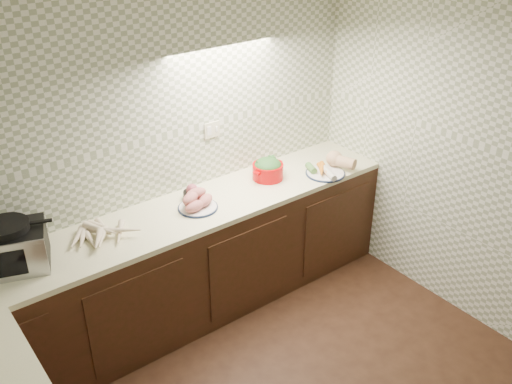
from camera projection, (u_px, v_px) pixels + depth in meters
room at (326, 214)px, 2.58m from camera, size 3.60×3.60×2.60m
counter at (145, 380)px, 3.26m from camera, size 3.60×3.60×0.90m
toaster_oven at (10, 247)px, 3.39m from camera, size 0.50×0.45×0.30m
parsnip_pile at (95, 234)px, 3.71m from camera, size 0.38×0.40×0.08m
sweet_potato_plate at (196, 202)px, 4.05m from camera, size 0.29×0.29×0.13m
onion_bowl at (194, 193)px, 4.18m from camera, size 0.16×0.16×0.12m
dutch_oven at (268, 169)px, 4.45m from camera, size 0.31×0.29×0.17m
veg_plate at (329, 165)px, 4.58m from camera, size 0.39×0.37×0.14m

